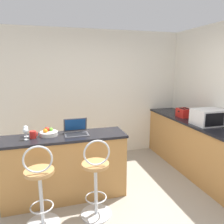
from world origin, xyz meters
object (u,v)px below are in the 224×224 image
Objects in this scene: wine_glass_tall at (26,131)px; bar_stool_far at (96,180)px; fruit_bowl at (49,133)px; wine_glass_short at (26,128)px; microwave at (209,117)px; toaster at (184,113)px; bar_stool_near at (40,188)px; laptop at (76,130)px; mug_red at (33,135)px.

bar_stool_far is at bearing -31.51° from wine_glass_tall.
wine_glass_short is at bearing 173.93° from fruit_bowl.
microwave reaches higher than toaster.
microwave is at bearing -3.65° from wine_glass_short.
bar_stool_near is 4.29× the size of fruit_bowl.
wine_glass_tall is at bearing -85.07° from wine_glass_short.
bar_stool_far is 6.60× the size of wine_glass_short.
fruit_bowl is at bearing 131.49° from bar_stool_far.
laptop reaches higher than wine_glass_short.
microwave is (2.16, -0.12, 0.08)m from laptop.
bar_stool_near and bar_stool_far have the same top height.
toaster is 1.56× the size of wine_glass_short.
mug_red is (0.10, -0.09, -0.07)m from wine_glass_short.
wine_glass_short is (-2.83, 0.18, -0.01)m from microwave.
bar_stool_far is at bearing -37.44° from wine_glass_short.
fruit_bowl is at bearing 19.78° from wine_glass_tall.
bar_stool_far is 6.51× the size of wine_glass_tall.
fruit_bowl reaches higher than mug_red.
toaster reaches higher than bar_stool_near.
laptop reaches higher than bar_stool_near.
bar_stool_far reaches higher than mug_red.
toaster is 2.72m from mug_red.
wine_glass_short reaches higher than fruit_bowl.
toaster is at bearing 8.45° from wine_glass_short.
mug_red is at bearing 178.15° from microwave.
laptop is 0.38m from fruit_bowl.
wine_glass_short is 0.13m from wine_glass_tall.
wine_glass_tall is 0.12m from mug_red.
bar_stool_near is 1.00× the size of bar_stool_far.
bar_stool_far is 2.13m from microwave.
microwave is 1.96× the size of toaster.
bar_stool_near is at bearing -131.31° from laptop.
wine_glass_tall reaches higher than bar_stool_near.
bar_stool_near reaches higher than mug_red.
fruit_bowl is at bearing -169.85° from toaster.
laptop is 1.35× the size of toaster.
fruit_bowl is at bearing 174.89° from laptop.
laptop is at bearing 176.94° from microwave.
bar_stool_far is 1.19m from wine_glass_short.
fruit_bowl is (-2.48, -0.44, -0.05)m from toaster.
laptop is (-0.16, 0.57, 0.49)m from bar_stool_far.
toaster is at bearing 21.96° from bar_stool_near.
bar_stool_near is 3.15× the size of laptop.
fruit_bowl is at bearing 78.35° from bar_stool_near.
bar_stool_far is 4.24× the size of toaster.
microwave is (2.66, 0.46, 0.57)m from bar_stool_near.
wine_glass_tall reaches higher than mug_red.
laptop is 0.58m from mug_red.
toaster is at bearing 28.38° from bar_stool_far.
laptop is at bearing 5.92° from wine_glass_tall.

